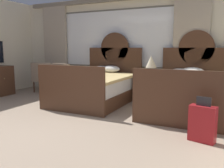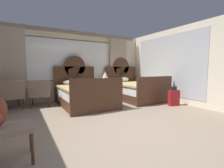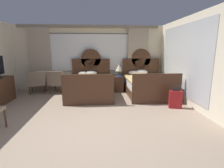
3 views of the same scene
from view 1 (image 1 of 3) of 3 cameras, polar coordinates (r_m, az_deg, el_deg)
name	(u,v)px [view 1 (image 1 of 3)]	position (r m, az deg, el deg)	size (l,w,h in m)	color
ground_plane	(4,139)	(3.90, -24.33, -11.93)	(24.00, 24.00, 0.00)	gray
wall_back_window	(116,44)	(6.82, 0.88, 9.43)	(6.20, 0.22, 2.70)	beige
bed_near_window	(97,87)	(5.84, -3.61, -0.68)	(1.57, 2.19, 1.73)	#472B1C
bed_near_mirror	(188,94)	(5.17, 17.62, -2.29)	(1.57, 2.19, 1.73)	#472B1C
nightstand_between_beds	(147,89)	(6.02, 8.37, -1.08)	(0.50, 0.52, 0.63)	#472B1C
table_lamp_on_nightstand	(151,62)	(5.95, 9.28, 5.19)	(0.27, 0.27, 0.50)	brown
book_on_nightstand	(149,76)	(5.86, 8.83, 1.88)	(0.18, 0.26, 0.03)	navy
armchair_by_window_left	(66,78)	(6.98, -10.96, 1.51)	(0.70, 0.70, 0.88)	#84705B
armchair_by_window_centre	(45,76)	(7.47, -15.76, 1.80)	(0.74, 0.74, 0.88)	#84705B
suitcase_on_floor	(202,124)	(3.64, 20.71, -8.79)	(0.39, 0.23, 0.65)	maroon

